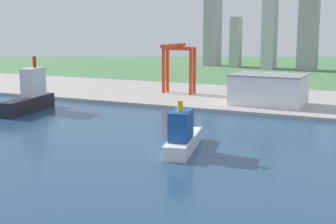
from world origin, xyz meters
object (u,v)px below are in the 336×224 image
ferry_boat (183,136)px  port_crane_red (178,57)px  cargo_ship (30,96)px  warehouse_main (269,89)px

ferry_boat → port_crane_red: (-82.39, 171.25, 26.30)m
port_crane_red → cargo_ship: bearing=-118.0°
port_crane_red → warehouse_main: size_ratio=0.83×
cargo_ship → ferry_boat: size_ratio=1.17×
cargo_ship → port_crane_red: 133.39m
ferry_boat → warehouse_main: size_ratio=0.93×
ferry_boat → warehouse_main: (3.85, 145.86, 6.37)m
cargo_ship → warehouse_main: bearing=31.5°
cargo_ship → ferry_boat: bearing=-21.0°
cargo_ship → warehouse_main: (147.93, 90.67, 2.77)m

